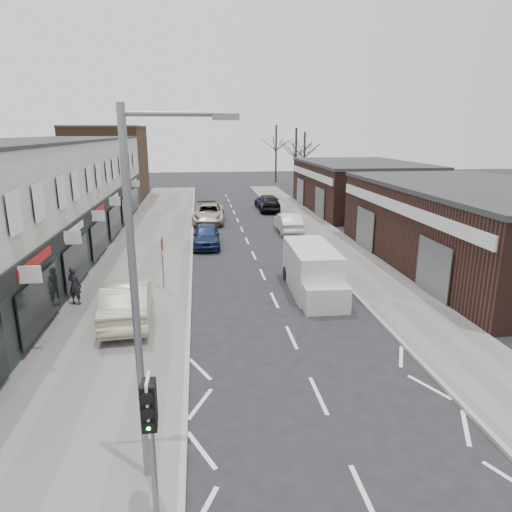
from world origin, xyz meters
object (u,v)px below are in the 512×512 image
object	(u,v)px
parked_car_left_b	(209,212)
parked_car_right_a	(288,223)
parked_car_left_a	(206,236)
sedan_on_pavement	(127,300)
parked_car_right_b	(269,203)
parked_car_right_c	(267,202)
pedestrian	(75,285)
street_lamp	(143,285)
traffic_light	(150,417)
parked_car_left_c	(209,214)
white_van	(312,271)
warning_sign	(163,247)

from	to	relation	value
parked_car_left_b	parked_car_right_a	bearing A→B (deg)	-47.79
parked_car_left_b	parked_car_right_a	world-z (taller)	parked_car_right_a
parked_car_left_a	parked_car_left_b	size ratio (longest dim) A/B	0.90
sedan_on_pavement	parked_car_right_b	distance (m)	27.86
parked_car_right_a	parked_car_right_c	bearing A→B (deg)	-89.40
pedestrian	parked_car_right_b	distance (m)	26.96
parked_car_right_c	street_lamp	bearing A→B (deg)	76.30
traffic_light	parked_car_left_b	world-z (taller)	traffic_light
parked_car_left_c	parked_car_right_b	distance (m)	7.94
parked_car_left_b	parked_car_right_a	xyz separation A→B (m)	(5.96, -5.68, 0.04)
traffic_light	parked_car_left_a	xyz separation A→B (m)	(1.49, 22.72, -1.65)
pedestrian	parked_car_left_c	world-z (taller)	pedestrian
pedestrian	parked_car_right_c	xyz separation A→B (m)	(12.45, 25.35, -0.27)
white_van	parked_car_left_c	bearing A→B (deg)	105.38
parked_car_left_a	parked_car_right_b	world-z (taller)	parked_car_right_b
pedestrian	parked_car_right_c	bearing A→B (deg)	-91.97
street_lamp	sedan_on_pavement	xyz separation A→B (m)	(-1.86, 9.01, -3.65)
traffic_light	pedestrian	bearing A→B (deg)	110.21
white_van	warning_sign	bearing A→B (deg)	172.76
white_van	parked_car_left_c	world-z (taller)	white_van
street_lamp	parked_car_right_a	distance (m)	26.81
pedestrian	parked_car_left_c	distance (m)	19.82
parked_car_left_a	parked_car_left_b	world-z (taller)	parked_car_left_a
parked_car_left_a	pedestrian	bearing A→B (deg)	-118.75
warning_sign	parked_car_left_a	xyz separation A→B (m)	(2.25, 8.70, -1.44)
warning_sign	sedan_on_pavement	distance (m)	4.17
traffic_light	warning_sign	size ratio (longest dim) A/B	1.15
street_lamp	parked_car_right_b	distance (m)	36.16
sedan_on_pavement	parked_car_right_a	world-z (taller)	sedan_on_pavement
parked_car_left_c	parked_car_right_c	xyz separation A→B (m)	(6.03, 6.60, -0.05)
parked_car_left_c	parked_car_right_c	size ratio (longest dim) A/B	1.12
pedestrian	parked_car_left_c	xyz separation A→B (m)	(6.41, 18.75, -0.22)
street_lamp	parked_car_left_c	distance (m)	30.20
parked_car_left_a	parked_car_left_b	distance (m)	9.48
white_van	sedan_on_pavement	world-z (taller)	white_van
pedestrian	parked_car_left_a	bearing A→B (deg)	-96.04
street_lamp	pedestrian	world-z (taller)	street_lamp
street_lamp	parked_car_left_a	size ratio (longest dim) A/B	1.79
white_van	parked_car_left_c	size ratio (longest dim) A/B	1.03
traffic_light	pedestrian	distance (m)	13.24
parked_car_left_b	parked_car_left_c	world-z (taller)	parked_car_left_c
white_van	parked_car_left_b	xyz separation A→B (m)	(-4.46, 19.25, -0.34)
street_lamp	sedan_on_pavement	size ratio (longest dim) A/B	1.55
warning_sign	parked_car_right_a	world-z (taller)	warning_sign
parked_car_right_a	parked_car_left_a	bearing A→B (deg)	31.18
pedestrian	parked_car_left_b	size ratio (longest dim) A/B	0.36
white_van	pedestrian	world-z (taller)	white_van
warning_sign	parked_car_left_b	xyz separation A→B (m)	(2.70, 18.17, -1.48)
parked_car_left_a	parked_car_right_b	bearing A→B (deg)	66.16
sedan_on_pavement	parked_car_right_b	size ratio (longest dim) A/B	1.06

